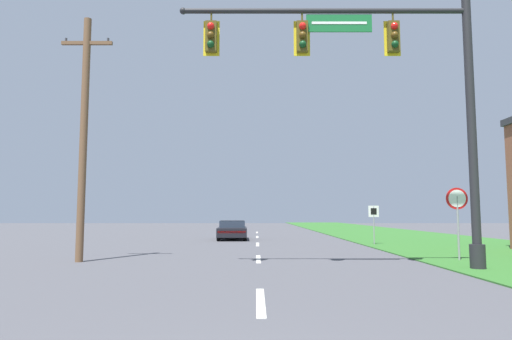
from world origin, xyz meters
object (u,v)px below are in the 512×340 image
at_px(route_sign_post, 372,216).
at_px(utility_pole_near, 82,133).
at_px(signal_mast, 392,87).
at_px(car_ahead, 231,230).
at_px(stop_sign, 455,207).

distance_m(route_sign_post, utility_pole_near, 15.31).
distance_m(signal_mast, car_ahead, 17.63).
relative_size(car_ahead, utility_pole_near, 0.51).
xyz_separation_m(signal_mast, route_sign_post, (2.09, 10.86, -3.92)).
bearing_deg(stop_sign, route_sign_post, 95.18).
height_order(signal_mast, stop_sign, signal_mast).
bearing_deg(route_sign_post, car_ahead, 146.78).
height_order(car_ahead, stop_sign, stop_sign).
bearing_deg(car_ahead, stop_sign, -57.66).
height_order(signal_mast, utility_pole_near, signal_mast).
xyz_separation_m(signal_mast, car_ahead, (-5.69, 15.96, -4.85)).
bearing_deg(signal_mast, route_sign_post, 79.09).
bearing_deg(stop_sign, car_ahead, 122.34).
distance_m(car_ahead, stop_sign, 16.04).
bearing_deg(utility_pole_near, car_ahead, 71.84).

